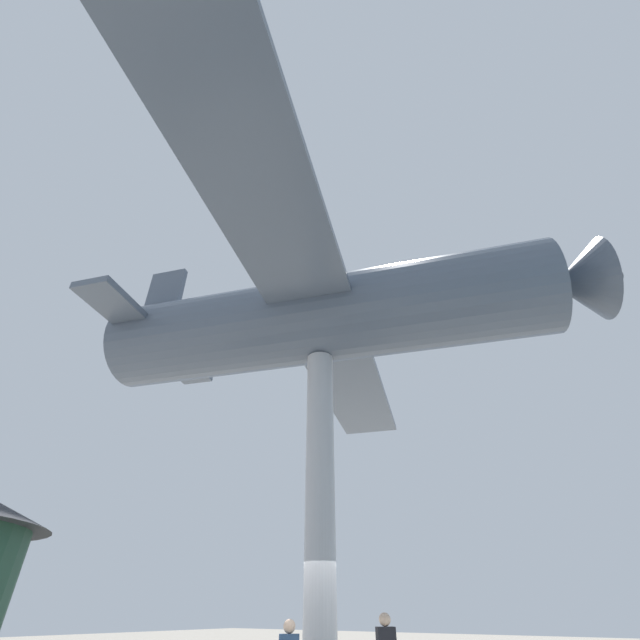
# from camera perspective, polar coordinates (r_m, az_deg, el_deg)

# --- Properties ---
(support_pylon_central) EXTENTS (0.59, 0.59, 6.74)m
(support_pylon_central) POSITION_cam_1_polar(r_m,az_deg,el_deg) (9.05, 0.00, -24.05)
(support_pylon_central) COLOR #B7B7BC
(support_pylon_central) RESTS_ON ground_plane
(suspended_airplane) EXTENTS (16.14, 12.34, 3.67)m
(suspended_airplane) POSITION_cam_1_polar(r_m,az_deg,el_deg) (10.74, 1.18, 0.23)
(suspended_airplane) COLOR #4C5666
(suspended_airplane) RESTS_ON support_pylon_central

